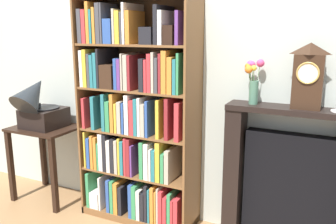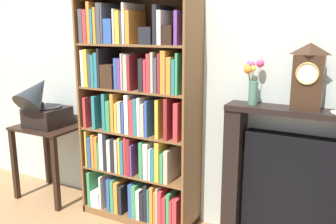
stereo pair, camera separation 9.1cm
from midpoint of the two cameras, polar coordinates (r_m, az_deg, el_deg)
The scene contains 8 objects.
ground_plane at distance 3.25m, azimuth -4.42°, elevation -16.88°, with size 7.62×6.40×0.02m, color #997047.
wall_back at distance 3.04m, azimuth 0.26°, elevation 7.65°, with size 4.62×0.08×2.65m, color beige.
bookshelf at distance 2.99m, azimuth -4.15°, elevation -1.47°, with size 1.00×0.35×1.85m.
side_table_left at distance 3.63m, azimuth -17.54°, elevation -4.77°, with size 0.60×0.47×0.71m.
gramophone at distance 3.50m, azimuth -18.66°, elevation 1.17°, with size 0.34×0.49×0.54m.
fireplace_mantel at distance 2.77m, azimuth 19.85°, elevation -10.61°, with size 0.96×0.22×1.08m.
mantel_clock at distance 2.55m, azimuth 22.23°, elevation 5.18°, with size 0.19×0.12×0.44m.
flower_vase at distance 2.63m, azimuth 14.22°, elevation 5.01°, with size 0.13×0.14×0.32m.
Camera 2 is at (1.57, -2.35, 1.60)m, focal length 38.56 mm.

